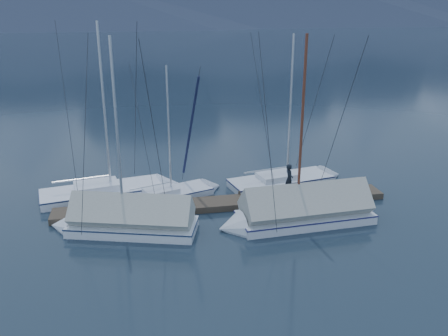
{
  "coord_description": "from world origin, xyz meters",
  "views": [
    {
      "loc": [
        -4.48,
        -21.2,
        10.47
      ],
      "look_at": [
        0.0,
        2.0,
        2.2
      ],
      "focal_mm": 38.0,
      "sensor_mm": 36.0,
      "label": 1
    }
  ],
  "objects_px": {
    "sailboat_open_left": "(121,191)",
    "sailboat_covered_near": "(294,214)",
    "sailboat_covered_far": "(121,222)",
    "person": "(289,179)",
    "sailboat_open_right": "(294,180)",
    "sailboat_open_mid": "(178,193)"
  },
  "relations": [
    {
      "from": "sailboat_open_left",
      "to": "person",
      "type": "bearing_deg",
      "value": -16.2
    },
    {
      "from": "sailboat_covered_far",
      "to": "sailboat_open_mid",
      "type": "bearing_deg",
      "value": 51.36
    },
    {
      "from": "sailboat_open_left",
      "to": "sailboat_open_right",
      "type": "distance_m",
      "value": 10.42
    },
    {
      "from": "sailboat_open_mid",
      "to": "sailboat_open_right",
      "type": "relative_size",
      "value": 0.83
    },
    {
      "from": "sailboat_open_mid",
      "to": "sailboat_covered_near",
      "type": "height_order",
      "value": "sailboat_covered_near"
    },
    {
      "from": "sailboat_open_left",
      "to": "sailboat_covered_far",
      "type": "height_order",
      "value": "sailboat_open_left"
    },
    {
      "from": "sailboat_covered_far",
      "to": "person",
      "type": "height_order",
      "value": "sailboat_covered_far"
    },
    {
      "from": "person",
      "to": "sailboat_open_left",
      "type": "bearing_deg",
      "value": 80.57
    },
    {
      "from": "sailboat_covered_near",
      "to": "person",
      "type": "relative_size",
      "value": 5.81
    },
    {
      "from": "sailboat_covered_near",
      "to": "sailboat_covered_far",
      "type": "bearing_deg",
      "value": 174.97
    },
    {
      "from": "sailboat_open_right",
      "to": "sailboat_open_mid",
      "type": "bearing_deg",
      "value": -174.49
    },
    {
      "from": "sailboat_open_mid",
      "to": "sailboat_covered_far",
      "type": "distance_m",
      "value": 5.05
    },
    {
      "from": "sailboat_open_mid",
      "to": "sailboat_covered_near",
      "type": "relative_size",
      "value": 0.8
    },
    {
      "from": "sailboat_open_left",
      "to": "sailboat_covered_near",
      "type": "bearing_deg",
      "value": -33.22
    },
    {
      "from": "sailboat_open_left",
      "to": "sailboat_open_right",
      "type": "height_order",
      "value": "sailboat_open_left"
    },
    {
      "from": "sailboat_open_mid",
      "to": "sailboat_covered_near",
      "type": "bearing_deg",
      "value": -41.31
    },
    {
      "from": "sailboat_open_right",
      "to": "sailboat_covered_near",
      "type": "height_order",
      "value": "sailboat_covered_near"
    },
    {
      "from": "sailboat_open_left",
      "to": "sailboat_covered_near",
      "type": "xyz_separation_m",
      "value": [
        8.54,
        -5.6,
        0.32
      ]
    },
    {
      "from": "sailboat_covered_far",
      "to": "person",
      "type": "distance_m",
      "value": 9.43
    },
    {
      "from": "sailboat_open_left",
      "to": "sailboat_open_mid",
      "type": "distance_m",
      "value": 3.35
    },
    {
      "from": "sailboat_open_mid",
      "to": "sailboat_open_right",
      "type": "height_order",
      "value": "sailboat_open_right"
    },
    {
      "from": "sailboat_covered_far",
      "to": "person",
      "type": "relative_size",
      "value": 5.74
    }
  ]
}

